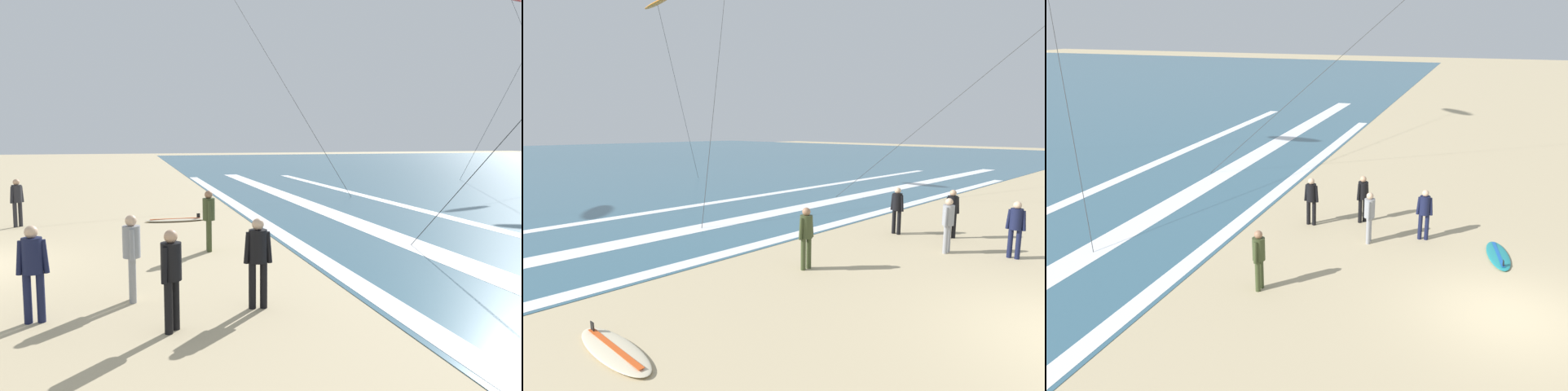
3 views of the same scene
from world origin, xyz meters
The scene contains 9 objects.
ground_plane centered at (0.00, 0.00, 0.00)m, with size 160.00×160.00×0.00m, color tan.
wave_foam_shoreline centered at (-1.46, 8.50, 0.01)m, with size 47.96×0.55×0.01m, color white.
wave_foam_mid_break centered at (1.32, 11.63, 0.01)m, with size 57.55×1.00×0.01m, color white.
surfer_left_near centered at (5.02, 4.61, 0.96)m, with size 0.46×0.37×1.60m.
surfer_background_far centered at (4.09, 2.48, 0.96)m, with size 0.32×0.51×1.60m.
surfer_mid_group centered at (3.32, 4.03, 0.96)m, with size 0.51×0.32×1.60m.
surfer_right_near centered at (-0.58, 6.01, 0.96)m, with size 0.51×0.32×1.60m.
surfer_foreground_main centered at (4.25, 6.16, 0.96)m, with size 0.32×0.51×1.60m.
surfboard_foreground_flat centered at (3.40, 0.25, 0.05)m, with size 2.17×0.93×0.25m.
Camera 3 is at (-12.62, 0.83, 6.72)m, focal length 39.25 mm.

